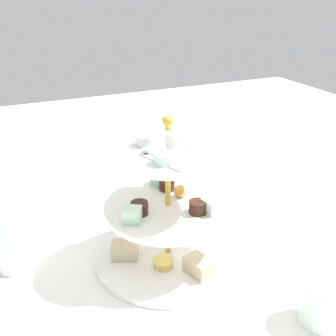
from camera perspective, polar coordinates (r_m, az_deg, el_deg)
name	(u,v)px	position (r m, az deg, el deg)	size (l,w,h in m)	color
ground_plane	(168,256)	(0.78, 0.00, -12.46)	(2.40, 2.40, 0.00)	white
tiered_serving_stand	(168,217)	(0.73, 0.03, -7.01)	(0.28, 0.28, 0.28)	white
water_glass_tall_right	(11,239)	(0.77, -21.53, -9.41)	(0.07, 0.07, 0.12)	silver
water_glass_short_left	(322,301)	(0.67, 21.16, -17.39)	(0.06, 0.06, 0.07)	silver
butter_knife_left	(135,180)	(1.05, -4.81, -1.68)	(0.17, 0.01, 0.00)	silver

